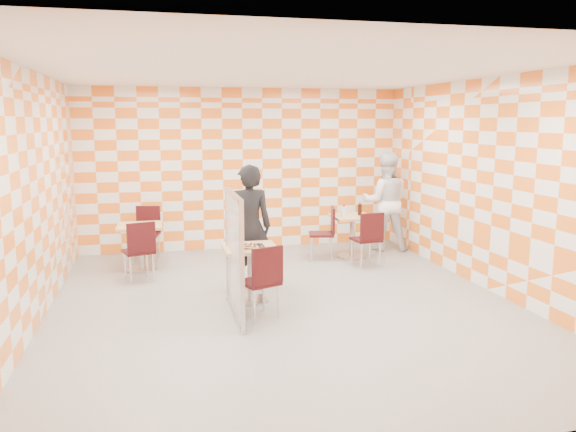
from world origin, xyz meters
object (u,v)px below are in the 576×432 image
object	(u,v)px
chair_second_front	(369,235)
chair_empty_far	(147,228)
empty_table	(140,239)
partition	(234,254)
chair_empty_near	(140,247)
second_table	(352,229)
chair_main_front	(263,277)
man_white	(385,202)
soda_bottle	(360,209)
chair_second_side	(327,229)
man_dark	(249,227)
main_table	(250,264)
sport_bottle	(344,211)

from	to	relation	value
chair_second_front	chair_empty_far	bearing A→B (deg)	158.01
empty_table	partition	size ratio (longest dim) A/B	0.48
chair_empty_near	partition	bearing A→B (deg)	-56.86
partition	chair_second_front	bearing A→B (deg)	36.64
second_table	partition	distance (m)	3.55
empty_table	chair_main_front	xyz separation A→B (m)	(1.50, -2.73, 0.04)
chair_second_front	man_white	world-z (taller)	man_white
chair_second_front	man_white	bearing A→B (deg)	56.42
chair_second_front	soda_bottle	world-z (taller)	soda_bottle
man_white	chair_empty_far	bearing A→B (deg)	11.74
empty_table	chair_empty_near	world-z (taller)	chair_empty_near
chair_empty_far	chair_main_front	bearing A→B (deg)	-68.20
chair_second_side	man_dark	distance (m)	2.11
empty_table	chair_second_side	world-z (taller)	chair_second_side
main_table	man_dark	world-z (taller)	man_dark
empty_table	chair_second_front	distance (m)	3.72
man_dark	man_white	world-z (taller)	man_white
chair_empty_near	empty_table	bearing A→B (deg)	91.20
second_table	soda_bottle	size ratio (longest dim) A/B	3.26
second_table	partition	xyz separation A→B (m)	(-2.44, -2.56, 0.28)
soda_bottle	chair_second_front	bearing A→B (deg)	-98.56
chair_second_front	man_white	distance (m)	1.44
chair_empty_near	chair_empty_far	xyz separation A→B (m)	(0.09, 1.47, 0.00)
man_white	soda_bottle	bearing A→B (deg)	47.74
empty_table	second_table	bearing A→B (deg)	0.99
second_table	chair_second_front	world-z (taller)	chair_second_front
sport_bottle	empty_table	bearing A→B (deg)	-178.30
chair_empty_near	main_table	bearing A→B (deg)	-41.20
second_table	soda_bottle	distance (m)	0.37
main_table	second_table	size ratio (longest dim) A/B	1.00
empty_table	man_white	size ratio (longest dim) A/B	0.41
chair_empty_far	soda_bottle	bearing A→B (deg)	-10.70
chair_second_side	chair_empty_near	distance (m)	3.21
main_table	chair_empty_far	size ratio (longest dim) A/B	0.81
empty_table	chair_empty_near	size ratio (longest dim) A/B	0.81
partition	chair_second_side	bearing A→B (deg)	52.20
chair_main_front	man_dark	distance (m)	1.44
partition	man_white	distance (m)	4.41
chair_second_side	chair_empty_near	size ratio (longest dim) A/B	1.00
chair_empty_far	soda_bottle	world-z (taller)	soda_bottle
empty_table	partition	world-z (taller)	partition
second_table	chair_empty_near	bearing A→B (deg)	-168.06
chair_second_side	sport_bottle	xyz separation A→B (m)	(0.34, 0.09, 0.29)
second_table	chair_main_front	bearing A→B (deg)	-127.26
partition	man_white	size ratio (longest dim) A/B	0.85
empty_table	man_white	xyz separation A→B (m)	(4.43, 0.49, 0.41)
chair_second_side	chair_empty_far	world-z (taller)	same
empty_table	chair_main_front	world-z (taller)	chair_main_front
main_table	chair_second_front	world-z (taller)	chair_second_front
second_table	chair_empty_near	xyz separation A→B (m)	(-3.61, -0.76, 0.04)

